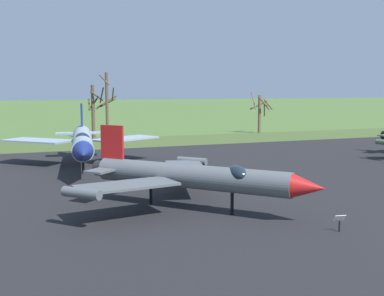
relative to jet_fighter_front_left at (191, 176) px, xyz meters
name	(u,v)px	position (x,y,z in m)	size (l,w,h in m)	color
asphalt_apron	(296,186)	(9.20, 3.45, -1.93)	(85.07, 50.67, 0.05)	black
grass_verge_strip	(160,141)	(9.20, 34.78, -1.92)	(145.07, 12.00, 0.06)	#455A2B
jet_fighter_front_left	(191,176)	(0.00, 0.00, 0.00)	(12.54, 12.93, 4.60)	#565B60
info_placard_front_left	(340,221)	(5.02, -6.50, -1.41)	(0.59, 0.31, 0.86)	black
jet_fighter_front_right	(82,141)	(-3.44, 16.64, 0.42)	(14.14, 17.34, 5.35)	#8EA3B2
bare_tree_far_left	(94,109)	(1.81, 41.38, 2.08)	(1.99, 2.70, 7.33)	brown
bare_tree_left_of_center	(107,104)	(3.31, 39.63, 2.79)	(2.88, 2.67, 8.97)	brown
bare_tree_center	(260,111)	(27.12, 40.50, 1.43)	(3.32, 3.91, 6.35)	brown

